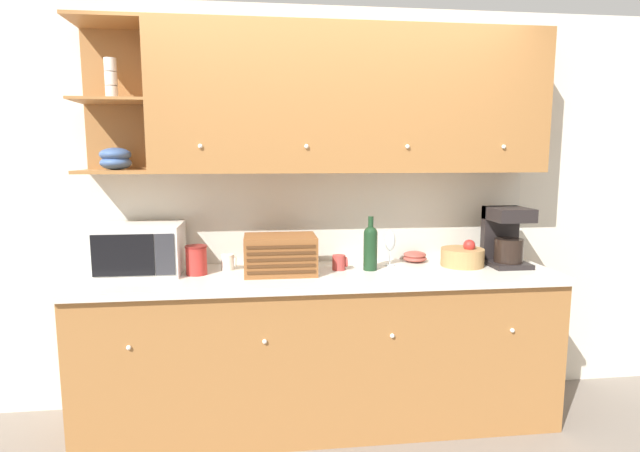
{
  "coord_description": "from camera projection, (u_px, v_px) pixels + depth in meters",
  "views": [
    {
      "loc": [
        -0.37,
        -3.27,
        1.67
      ],
      "look_at": [
        0.0,
        -0.23,
        1.23
      ],
      "focal_mm": 28.0,
      "sensor_mm": 36.0,
      "label": 1
    }
  ],
  "objects": [
    {
      "name": "ground_plane",
      "position": [
        316.0,
        395.0,
        3.49
      ],
      "size": [
        24.0,
        24.0,
        0.0
      ],
      "primitive_type": "plane",
      "color": "slate"
    },
    {
      "name": "wall_back",
      "position": [
        315.0,
        210.0,
        3.34
      ],
      "size": [
        5.25,
        0.06,
        2.6
      ],
      "color": "silver",
      "rests_on": "ground_plane"
    },
    {
      "name": "counter_unit",
      "position": [
        322.0,
        347.0,
        3.1
      ],
      "size": [
        2.87,
        0.69,
        0.96
      ],
      "color": "#A36B38",
      "rests_on": "ground_plane"
    },
    {
      "name": "backsplash_panel",
      "position": [
        316.0,
        217.0,
        3.31
      ],
      "size": [
        2.85,
        0.01,
        0.6
      ],
      "color": "silver",
      "rests_on": "counter_unit"
    },
    {
      "name": "upper_cabinets",
      "position": [
        346.0,
        101.0,
        3.07
      ],
      "size": [
        2.85,
        0.36,
        0.87
      ],
      "color": "#A36B38",
      "rests_on": "backsplash_panel"
    },
    {
      "name": "microwave",
      "position": [
        140.0,
        249.0,
        2.98
      ],
      "size": [
        0.49,
        0.37,
        0.3
      ],
      "color": "silver",
      "rests_on": "counter_unit"
    },
    {
      "name": "storage_canister",
      "position": [
        196.0,
        260.0,
        2.96
      ],
      "size": [
        0.13,
        0.13,
        0.17
      ],
      "color": "#B22D28",
      "rests_on": "counter_unit"
    },
    {
      "name": "mug_blue_second",
      "position": [
        228.0,
        262.0,
        3.09
      ],
      "size": [
        0.09,
        0.08,
        0.1
      ],
      "color": "silver",
      "rests_on": "counter_unit"
    },
    {
      "name": "bread_box",
      "position": [
        280.0,
        254.0,
        2.99
      ],
      "size": [
        0.43,
        0.3,
        0.23
      ],
      "color": "brown",
      "rests_on": "counter_unit"
    },
    {
      "name": "mug",
      "position": [
        339.0,
        262.0,
        3.09
      ],
      "size": [
        0.09,
        0.08,
        0.09
      ],
      "color": "#B73D38",
      "rests_on": "counter_unit"
    },
    {
      "name": "wine_bottle",
      "position": [
        370.0,
        246.0,
        3.07
      ],
      "size": [
        0.09,
        0.09,
        0.33
      ],
      "color": "#19381E",
      "rests_on": "counter_unit"
    },
    {
      "name": "wine_glass",
      "position": [
        390.0,
        242.0,
        3.2
      ],
      "size": [
        0.07,
        0.07,
        0.22
      ],
      "color": "silver",
      "rests_on": "counter_unit"
    },
    {
      "name": "bowl_stack_on_counter",
      "position": [
        415.0,
        257.0,
        3.33
      ],
      "size": [
        0.16,
        0.16,
        0.07
      ],
      "color": "#9E473D",
      "rests_on": "counter_unit"
    },
    {
      "name": "fruit_basket",
      "position": [
        463.0,
        257.0,
        3.2
      ],
      "size": [
        0.27,
        0.27,
        0.17
      ],
      "color": "#A87F4C",
      "rests_on": "counter_unit"
    },
    {
      "name": "coffee_maker",
      "position": [
        506.0,
        236.0,
        3.2
      ],
      "size": [
        0.24,
        0.27,
        0.38
      ],
      "color": "black",
      "rests_on": "counter_unit"
    }
  ]
}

